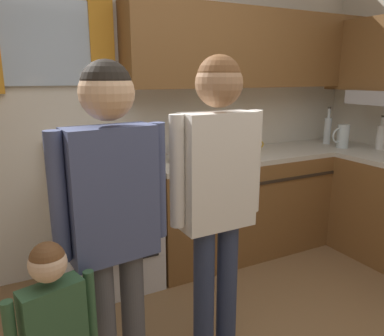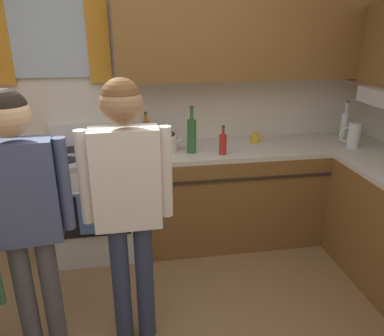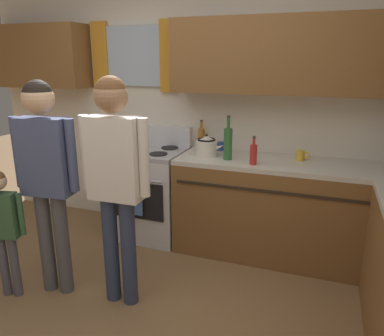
{
  "view_description": "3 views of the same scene",
  "coord_description": "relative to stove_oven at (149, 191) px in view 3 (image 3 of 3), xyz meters",
  "views": [
    {
      "loc": [
        -0.95,
        -1.1,
        1.57
      ],
      "look_at": [
        -0.01,
        0.74,
        1.05
      ],
      "focal_mm": 34.97,
      "sensor_mm": 36.0,
      "label": 1
    },
    {
      "loc": [
        0.02,
        -1.54,
        1.91
      ],
      "look_at": [
        0.39,
        0.7,
        1.05
      ],
      "focal_mm": 35.42,
      "sensor_mm": 36.0,
      "label": 2
    },
    {
      "loc": [
        1.32,
        -1.71,
        1.76
      ],
      "look_at": [
        0.39,
        0.83,
        0.98
      ],
      "focal_mm": 35.12,
      "sensor_mm": 36.0,
      "label": 3
    }
  ],
  "objects": [
    {
      "name": "adult_holding_child",
      "position": [
        -0.24,
        -1.16,
        0.56
      ],
      "size": [
        0.5,
        0.22,
        1.63
      ],
      "color": "#4C4C51",
      "rests_on": "ground"
    },
    {
      "name": "stove_oven",
      "position": [
        0.0,
        0.0,
        0.0
      ],
      "size": [
        0.71,
        0.67,
        1.1
      ],
      "color": "silver",
      "rests_on": "ground"
    },
    {
      "name": "stovetop_kettle",
      "position": [
        0.62,
        -0.04,
        0.53
      ],
      "size": [
        0.27,
        0.2,
        0.21
      ],
      "color": "silver",
      "rests_on": "kitchen_counter_run"
    },
    {
      "name": "kitchen_counter_run",
      "position": [
        1.83,
        -0.44,
        -0.02
      ],
      "size": [
        2.25,
        2.14,
        0.9
      ],
      "color": "brown",
      "rests_on": "ground"
    },
    {
      "name": "mug_mustard_yellow",
      "position": [
        1.45,
        0.09,
        0.48
      ],
      "size": [
        0.12,
        0.08,
        0.09
      ],
      "color": "gold",
      "rests_on": "kitchen_counter_run"
    },
    {
      "name": "mug_cobalt_blue",
      "position": [
        0.68,
        0.22,
        0.48
      ],
      "size": [
        0.11,
        0.07,
        0.08
      ],
      "color": "#2D479E",
      "rests_on": "kitchen_counter_run"
    },
    {
      "name": "adult_in_plaid",
      "position": [
        0.3,
        -1.11,
        0.58
      ],
      "size": [
        0.52,
        0.23,
        1.66
      ],
      "color": "#2D3856",
      "rests_on": "ground"
    },
    {
      "name": "small_child",
      "position": [
        -0.53,
        -1.34,
        0.16
      ],
      "size": [
        0.33,
        0.15,
        1.0
      ],
      "color": "#4C4C56",
      "rests_on": "ground"
    },
    {
      "name": "bottle_sauce_red",
      "position": [
        1.08,
        -0.19,
        0.53
      ],
      "size": [
        0.06,
        0.06,
        0.25
      ],
      "color": "red",
      "rests_on": "kitchen_counter_run"
    },
    {
      "name": "back_wall_unit",
      "position": [
        0.39,
        0.28,
        1.02
      ],
      "size": [
        4.6,
        0.42,
        2.6
      ],
      "color": "silver",
      "rests_on": "ground"
    },
    {
      "name": "bottle_oil_amber",
      "position": [
        0.48,
        0.24,
        0.54
      ],
      "size": [
        0.06,
        0.06,
        0.29
      ],
      "color": "#B27223",
      "rests_on": "kitchen_counter_run"
    },
    {
      "name": "bottle_wine_green",
      "position": [
        0.84,
        -0.1,
        0.58
      ],
      "size": [
        0.08,
        0.08,
        0.39
      ],
      "color": "#2D6633",
      "rests_on": "kitchen_counter_run"
    }
  ]
}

